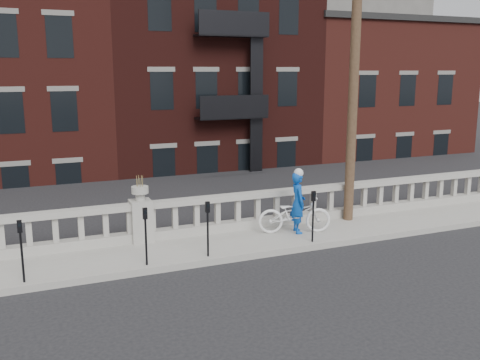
% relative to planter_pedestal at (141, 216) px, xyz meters
% --- Properties ---
extents(ground, '(120.00, 120.00, 0.00)m').
position_rel_planter_pedestal_xyz_m(ground, '(0.00, -3.95, -0.83)').
color(ground, black).
rests_on(ground, ground).
extents(sidewalk, '(32.00, 2.20, 0.15)m').
position_rel_planter_pedestal_xyz_m(sidewalk, '(0.00, -0.95, -0.76)').
color(sidewalk, gray).
rests_on(sidewalk, ground).
extents(balustrade, '(28.00, 0.34, 1.03)m').
position_rel_planter_pedestal_xyz_m(balustrade, '(0.00, 0.00, -0.19)').
color(balustrade, gray).
rests_on(balustrade, sidewalk).
extents(planter_pedestal, '(0.55, 0.55, 1.76)m').
position_rel_planter_pedestal_xyz_m(planter_pedestal, '(0.00, 0.00, 0.00)').
color(planter_pedestal, gray).
rests_on(planter_pedestal, sidewalk).
extents(lower_level, '(80.00, 44.00, 20.80)m').
position_rel_planter_pedestal_xyz_m(lower_level, '(0.56, 19.09, 1.80)').
color(lower_level, '#605E59').
rests_on(lower_level, ground).
extents(utility_pole, '(1.60, 0.28, 10.00)m').
position_rel_planter_pedestal_xyz_m(utility_pole, '(6.20, -0.35, 4.41)').
color(utility_pole, '#422D1E').
rests_on(utility_pole, sidewalk).
extents(parking_meter_a, '(0.10, 0.09, 1.36)m').
position_rel_planter_pedestal_xyz_m(parking_meter_a, '(-2.92, -1.80, 0.17)').
color(parking_meter_a, black).
rests_on(parking_meter_a, sidewalk).
extents(parking_meter_b, '(0.10, 0.09, 1.36)m').
position_rel_planter_pedestal_xyz_m(parking_meter_b, '(-0.28, -1.80, 0.17)').
color(parking_meter_b, black).
rests_on(parking_meter_b, sidewalk).
extents(parking_meter_c, '(0.10, 0.09, 1.36)m').
position_rel_planter_pedestal_xyz_m(parking_meter_c, '(1.22, -1.80, 0.17)').
color(parking_meter_c, black).
rests_on(parking_meter_c, sidewalk).
extents(parking_meter_d, '(0.10, 0.09, 1.36)m').
position_rel_planter_pedestal_xyz_m(parking_meter_d, '(4.11, -1.80, 0.17)').
color(parking_meter_d, black).
rests_on(parking_meter_d, sidewalk).
extents(bicycle, '(2.12, 1.27, 1.05)m').
position_rel_planter_pedestal_xyz_m(bicycle, '(4.07, -0.89, -0.15)').
color(bicycle, white).
rests_on(bicycle, sidewalk).
extents(cyclist, '(0.52, 0.69, 1.69)m').
position_rel_planter_pedestal_xyz_m(cyclist, '(4.16, -0.91, 0.17)').
color(cyclist, '#0B45AB').
rests_on(cyclist, sidewalk).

